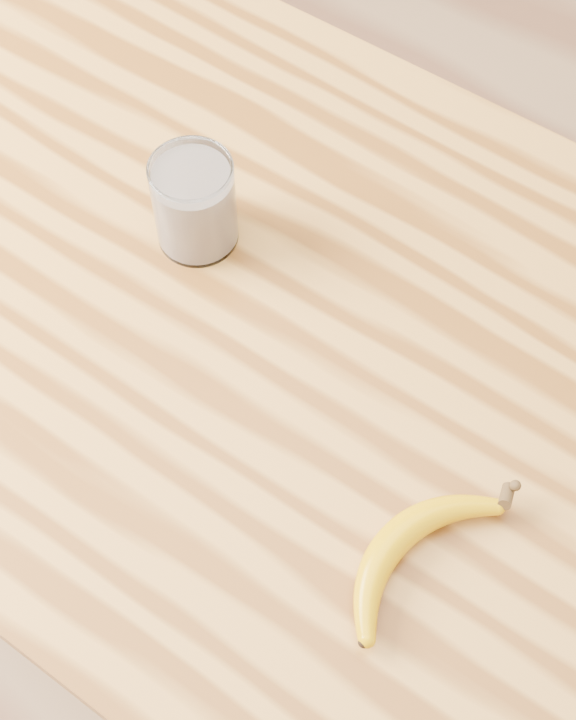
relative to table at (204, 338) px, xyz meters
The scene contains 3 objects.
table is the anchor object (origin of this frame).
smoothie_glass 0.19m from the table, 124.14° to the left, with size 0.09×0.09×0.11m.
banana 0.39m from the table, 21.53° to the right, with size 0.09×0.26×0.03m, color #D19A02, non-canonical shape.
Camera 1 is at (0.44, -0.45, 1.77)m, focal length 50.00 mm.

